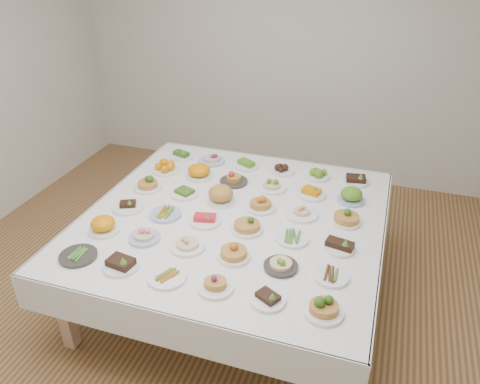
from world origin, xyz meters
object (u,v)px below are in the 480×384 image
(display_table, at_px, (234,223))
(dish_18, at_px, (147,181))
(dish_35, at_px, (356,178))
(dish_0, at_px, (78,255))

(display_table, relative_size, dish_18, 9.43)
(display_table, relative_size, dish_35, 10.13)
(dish_35, bearing_deg, dish_18, -158.13)
(dish_18, bearing_deg, display_table, -11.70)
(dish_0, xyz_separation_m, dish_18, (-0.01, 1.00, 0.05))
(dish_0, bearing_deg, display_table, 45.19)
(dish_0, bearing_deg, dish_18, 90.60)
(dish_35, bearing_deg, dish_0, -134.73)
(dish_18, xyz_separation_m, dish_35, (1.67, 0.67, -0.03))
(dish_0, distance_m, dish_35, 2.35)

